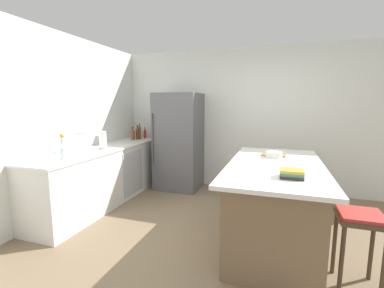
% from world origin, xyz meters
% --- Properties ---
extents(ground_plane, '(7.20, 7.20, 0.00)m').
position_xyz_m(ground_plane, '(0.00, 0.00, 0.00)').
color(ground_plane, '#7A664C').
extents(wall_rear, '(6.00, 0.10, 2.60)m').
position_xyz_m(wall_rear, '(0.00, 2.25, 1.30)').
color(wall_rear, silver).
rests_on(wall_rear, ground_plane).
extents(wall_left, '(0.10, 6.00, 2.60)m').
position_xyz_m(wall_left, '(-2.45, 0.00, 1.30)').
color(wall_left, silver).
rests_on(wall_left, ground_plane).
extents(counter_run_left, '(0.65, 2.74, 0.90)m').
position_xyz_m(counter_run_left, '(-2.09, 0.75, 0.45)').
color(counter_run_left, silver).
rests_on(counter_run_left, ground_plane).
extents(kitchen_island, '(1.03, 2.07, 0.93)m').
position_xyz_m(kitchen_island, '(0.53, 0.35, 0.47)').
color(kitchen_island, '#7A6047').
rests_on(kitchen_island, ground_plane).
extents(refrigerator, '(0.80, 0.74, 1.79)m').
position_xyz_m(refrigerator, '(-1.23, 1.84, 0.90)').
color(refrigerator, '#56565B').
rests_on(refrigerator, ground_plane).
extents(bar_stool, '(0.36, 0.36, 0.68)m').
position_xyz_m(bar_stool, '(1.25, -0.27, 0.55)').
color(bar_stool, '#473828').
rests_on(bar_stool, ground_plane).
extents(sink_faucet, '(0.15, 0.05, 0.30)m').
position_xyz_m(sink_faucet, '(-2.14, 0.26, 1.06)').
color(sink_faucet, silver).
rests_on(sink_faucet, counter_run_left).
extents(flower_vase, '(0.08, 0.08, 0.33)m').
position_xyz_m(flower_vase, '(-2.02, -0.15, 1.01)').
color(flower_vase, silver).
rests_on(flower_vase, counter_run_left).
extents(paper_towel_roll, '(0.14, 0.14, 0.31)m').
position_xyz_m(paper_towel_roll, '(-2.03, 0.66, 1.04)').
color(paper_towel_roll, gray).
rests_on(paper_towel_roll, counter_run_left).
extents(hot_sauce_bottle, '(0.05, 0.05, 0.22)m').
position_xyz_m(hot_sauce_bottle, '(-2.03, 2.00, 0.99)').
color(hot_sauce_bottle, red).
rests_on(hot_sauce_bottle, counter_run_left).
extents(vinegar_bottle, '(0.05, 0.05, 0.30)m').
position_xyz_m(vinegar_bottle, '(-2.09, 1.90, 1.03)').
color(vinegar_bottle, '#994C23').
rests_on(vinegar_bottle, counter_run_left).
extents(syrup_bottle, '(0.07, 0.07, 0.28)m').
position_xyz_m(syrup_bottle, '(-2.09, 1.81, 1.02)').
color(syrup_bottle, '#5B3319').
rests_on(syrup_bottle, counter_run_left).
extents(whiskey_bottle, '(0.08, 0.08, 0.25)m').
position_xyz_m(whiskey_bottle, '(-2.13, 1.71, 1.00)').
color(whiskey_bottle, brown).
rests_on(whiskey_bottle, counter_run_left).
extents(cookbook_stack, '(0.21, 0.18, 0.08)m').
position_xyz_m(cookbook_stack, '(0.68, -0.23, 0.96)').
color(cookbook_stack, '#2D2D33').
rests_on(cookbook_stack, kitchen_island).
extents(mixing_bowl, '(0.20, 0.20, 0.08)m').
position_xyz_m(mixing_bowl, '(0.51, 0.69, 0.96)').
color(mixing_bowl, silver).
rests_on(mixing_bowl, kitchen_island).
extents(cutting_board, '(0.32, 0.25, 0.02)m').
position_xyz_m(cutting_board, '(0.51, 0.85, 0.93)').
color(cutting_board, '#9E7042').
rests_on(cutting_board, kitchen_island).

